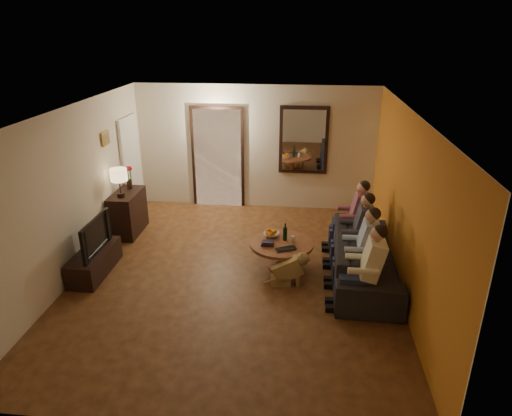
# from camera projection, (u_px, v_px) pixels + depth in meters

# --- Properties ---
(floor) EXTENTS (5.00, 6.00, 0.01)m
(floor) POSITION_uv_depth(u_px,v_px,m) (235.00, 275.00, 7.27)
(floor) COLOR #452612
(floor) RESTS_ON ground
(ceiling) EXTENTS (5.00, 6.00, 0.01)m
(ceiling) POSITION_uv_depth(u_px,v_px,m) (232.00, 111.00, 6.29)
(ceiling) COLOR white
(ceiling) RESTS_ON back_wall
(back_wall) EXTENTS (5.00, 0.02, 2.60)m
(back_wall) POSITION_uv_depth(u_px,v_px,m) (255.00, 148.00, 9.54)
(back_wall) COLOR beige
(back_wall) RESTS_ON floor
(front_wall) EXTENTS (5.00, 0.02, 2.60)m
(front_wall) POSITION_uv_depth(u_px,v_px,m) (183.00, 321.00, 4.02)
(front_wall) COLOR beige
(front_wall) RESTS_ON floor
(left_wall) EXTENTS (0.02, 6.00, 2.60)m
(left_wall) POSITION_uv_depth(u_px,v_px,m) (73.00, 193.00, 7.02)
(left_wall) COLOR beige
(left_wall) RESTS_ON floor
(right_wall) EXTENTS (0.02, 6.00, 2.60)m
(right_wall) POSITION_uv_depth(u_px,v_px,m) (406.00, 206.00, 6.53)
(right_wall) COLOR beige
(right_wall) RESTS_ON floor
(orange_accent) EXTENTS (0.01, 6.00, 2.60)m
(orange_accent) POSITION_uv_depth(u_px,v_px,m) (405.00, 206.00, 6.53)
(orange_accent) COLOR orange
(orange_accent) RESTS_ON right_wall
(kitchen_doorway) EXTENTS (1.00, 0.06, 2.10)m
(kitchen_doorway) POSITION_uv_depth(u_px,v_px,m) (218.00, 159.00, 9.69)
(kitchen_doorway) COLOR #FFE0A5
(kitchen_doorway) RESTS_ON floor
(door_trim) EXTENTS (1.12, 0.04, 2.22)m
(door_trim) POSITION_uv_depth(u_px,v_px,m) (218.00, 159.00, 9.68)
(door_trim) COLOR black
(door_trim) RESTS_ON floor
(fridge_glimpse) EXTENTS (0.45, 0.03, 1.70)m
(fridge_glimpse) POSITION_uv_depth(u_px,v_px,m) (230.00, 166.00, 9.73)
(fridge_glimpse) COLOR silver
(fridge_glimpse) RESTS_ON floor
(mirror_frame) EXTENTS (1.00, 0.05, 1.40)m
(mirror_frame) POSITION_uv_depth(u_px,v_px,m) (304.00, 140.00, 9.33)
(mirror_frame) COLOR black
(mirror_frame) RESTS_ON back_wall
(mirror_glass) EXTENTS (0.86, 0.02, 1.26)m
(mirror_glass) POSITION_uv_depth(u_px,v_px,m) (304.00, 141.00, 9.30)
(mirror_glass) COLOR white
(mirror_glass) RESTS_ON back_wall
(white_door) EXTENTS (0.06, 0.85, 2.04)m
(white_door) POSITION_uv_depth(u_px,v_px,m) (131.00, 167.00, 9.24)
(white_door) COLOR white
(white_door) RESTS_ON floor
(framed_art) EXTENTS (0.03, 0.28, 0.24)m
(framed_art) POSITION_uv_depth(u_px,v_px,m) (105.00, 138.00, 8.01)
(framed_art) COLOR #B28C33
(framed_art) RESTS_ON left_wall
(art_canvas) EXTENTS (0.01, 0.22, 0.18)m
(art_canvas) POSITION_uv_depth(u_px,v_px,m) (106.00, 138.00, 8.01)
(art_canvas) COLOR brown
(art_canvas) RESTS_ON left_wall
(dresser) EXTENTS (0.45, 0.91, 0.81)m
(dresser) POSITION_uv_depth(u_px,v_px,m) (128.00, 213.00, 8.61)
(dresser) COLOR black
(dresser) RESTS_ON floor
(table_lamp) EXTENTS (0.30, 0.30, 0.54)m
(table_lamp) POSITION_uv_depth(u_px,v_px,m) (120.00, 183.00, 8.15)
(table_lamp) COLOR beige
(table_lamp) RESTS_ON dresser
(flower_vase) EXTENTS (0.14, 0.14, 0.44)m
(flower_vase) POSITION_uv_depth(u_px,v_px,m) (129.00, 178.00, 8.58)
(flower_vase) COLOR red
(flower_vase) RESTS_ON dresser
(tv_stand) EXTENTS (0.45, 1.16, 0.39)m
(tv_stand) POSITION_uv_depth(u_px,v_px,m) (94.00, 262.00, 7.28)
(tv_stand) COLOR black
(tv_stand) RESTS_ON floor
(tv) EXTENTS (0.97, 0.13, 0.56)m
(tv) POSITION_uv_depth(u_px,v_px,m) (90.00, 235.00, 7.10)
(tv) COLOR black
(tv) RESTS_ON tv_stand
(sofa) EXTENTS (2.45, 1.04, 0.70)m
(sofa) POSITION_uv_depth(u_px,v_px,m) (365.00, 257.00, 7.09)
(sofa) COLOR black
(sofa) RESTS_ON floor
(person_a) EXTENTS (0.60, 0.40, 1.20)m
(person_a) POSITION_uv_depth(u_px,v_px,m) (367.00, 272.00, 6.18)
(person_a) COLOR tan
(person_a) RESTS_ON sofa
(person_b) EXTENTS (0.60, 0.40, 1.20)m
(person_b) POSITION_uv_depth(u_px,v_px,m) (362.00, 251.00, 6.73)
(person_b) COLOR tan
(person_b) RESTS_ON sofa
(person_c) EXTENTS (0.60, 0.40, 1.20)m
(person_c) POSITION_uv_depth(u_px,v_px,m) (358.00, 234.00, 7.29)
(person_c) COLOR tan
(person_c) RESTS_ON sofa
(person_d) EXTENTS (0.60, 0.40, 1.20)m
(person_d) POSITION_uv_depth(u_px,v_px,m) (354.00, 219.00, 7.84)
(person_d) COLOR tan
(person_d) RESTS_ON sofa
(dog) EXTENTS (0.59, 0.31, 0.56)m
(dog) POSITION_uv_depth(u_px,v_px,m) (288.00, 268.00, 6.91)
(dog) COLOR olive
(dog) RESTS_ON floor
(coffee_table) EXTENTS (1.16, 1.16, 0.45)m
(coffee_table) POSITION_uv_depth(u_px,v_px,m) (281.00, 255.00, 7.42)
(coffee_table) COLOR brown
(coffee_table) RESTS_ON floor
(bowl) EXTENTS (0.26, 0.26, 0.06)m
(bowl) POSITION_uv_depth(u_px,v_px,m) (271.00, 235.00, 7.55)
(bowl) COLOR white
(bowl) RESTS_ON coffee_table
(oranges) EXTENTS (0.20, 0.20, 0.08)m
(oranges) POSITION_uv_depth(u_px,v_px,m) (271.00, 231.00, 7.52)
(oranges) COLOR orange
(oranges) RESTS_ON bowl
(wine_bottle) EXTENTS (0.07, 0.07, 0.31)m
(wine_bottle) POSITION_uv_depth(u_px,v_px,m) (285.00, 231.00, 7.37)
(wine_bottle) COLOR black
(wine_bottle) RESTS_ON coffee_table
(wine_glass) EXTENTS (0.06, 0.06, 0.10)m
(wine_glass) POSITION_uv_depth(u_px,v_px,m) (293.00, 239.00, 7.35)
(wine_glass) COLOR silver
(wine_glass) RESTS_ON coffee_table
(book_stack) EXTENTS (0.20, 0.15, 0.07)m
(book_stack) POSITION_uv_depth(u_px,v_px,m) (267.00, 243.00, 7.25)
(book_stack) COLOR black
(book_stack) RESTS_ON coffee_table
(laptop) EXTENTS (0.39, 0.33, 0.03)m
(laptop) POSITION_uv_depth(u_px,v_px,m) (287.00, 250.00, 7.06)
(laptop) COLOR black
(laptop) RESTS_ON coffee_table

